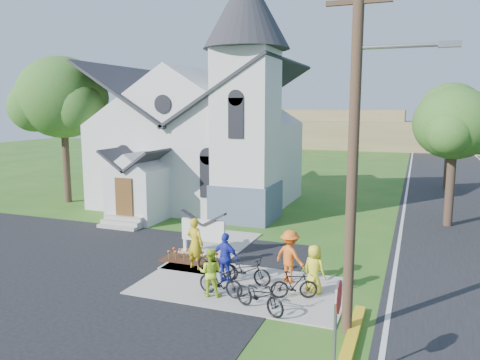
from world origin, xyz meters
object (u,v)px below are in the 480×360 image
at_px(bike_0, 216,264).
at_px(bike_1, 221,281).
at_px(cyclist_3, 290,256).
at_px(cyclist_0, 195,243).
at_px(cyclist_1, 210,272).
at_px(bike_2, 246,270).
at_px(cyclist_4, 314,269).
at_px(bike_4, 260,295).
at_px(bike_3, 294,285).
at_px(church_sign, 203,231).
at_px(utility_pole, 356,133).
at_px(cyclist_2, 226,258).
at_px(stop_sign, 337,311).

xyz_separation_m(bike_0, bike_1, (0.82, -1.53, 0.01)).
bearing_deg(bike_0, cyclist_3, -62.81).
relative_size(cyclist_0, bike_0, 1.08).
distance_m(cyclist_1, bike_2, 1.56).
relative_size(bike_2, cyclist_4, 1.13).
distance_m(cyclist_1, bike_4, 1.95).
bearing_deg(bike_3, cyclist_3, -0.92).
relative_size(church_sign, cyclist_0, 1.13).
distance_m(cyclist_0, bike_2, 2.48).
xyz_separation_m(cyclist_1, cyclist_4, (3.06, 1.39, 0.03)).
height_order(bike_1, cyclist_3, cyclist_3).
height_order(utility_pole, bike_2, utility_pole).
xyz_separation_m(utility_pole, bike_1, (-4.19, 0.96, -4.87)).
bearing_deg(bike_3, cyclist_2, 57.72).
distance_m(stop_sign, bike_2, 6.38).
bearing_deg(church_sign, bike_4, -48.42).
height_order(church_sign, bike_4, church_sign).
bearing_deg(church_sign, cyclist_2, -51.44).
relative_size(utility_pole, cyclist_3, 5.43).
bearing_deg(bike_1, cyclist_0, 51.12).
xyz_separation_m(bike_2, bike_4, (1.13, -1.92, 0.01)).
relative_size(bike_3, bike_4, 0.80).
bearing_deg(stop_sign, cyclist_2, 133.55).
relative_size(cyclist_1, bike_4, 0.83).
relative_size(bike_3, cyclist_4, 0.93).
xyz_separation_m(bike_0, bike_2, (1.22, -0.27, 0.01)).
relative_size(cyclist_2, bike_3, 1.17).
distance_m(church_sign, utility_pole, 9.18).
relative_size(cyclist_1, cyclist_3, 0.84).
xyz_separation_m(cyclist_0, bike_1, (1.90, -2.03, -0.49)).
relative_size(bike_2, bike_4, 0.97).
height_order(bike_1, bike_2, bike_1).
bearing_deg(cyclist_1, stop_sign, 132.46).
relative_size(utility_pole, cyclist_4, 6.20).
bearing_deg(bike_4, bike_2, 54.34).
bearing_deg(cyclist_4, cyclist_2, 26.18).
bearing_deg(bike_2, cyclist_4, -84.92).
height_order(utility_pole, cyclist_2, utility_pole).
xyz_separation_m(church_sign, bike_1, (2.37, -3.74, -0.49)).
xyz_separation_m(bike_0, bike_3, (3.07, -0.91, -0.02)).
xyz_separation_m(cyclist_4, bike_4, (-1.21, -1.96, -0.31)).
distance_m(bike_2, bike_3, 1.96).
bearing_deg(stop_sign, bike_2, 128.12).
height_order(church_sign, cyclist_3, cyclist_3).
bearing_deg(bike_3, church_sign, 34.98).
relative_size(cyclist_0, cyclist_3, 1.06).
height_order(utility_pole, bike_0, utility_pole).
bearing_deg(cyclist_3, cyclist_4, 170.96).
xyz_separation_m(utility_pole, cyclist_3, (-2.43, 2.91, -4.43)).
xyz_separation_m(cyclist_1, cyclist_3, (2.08, 2.05, 0.14)).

